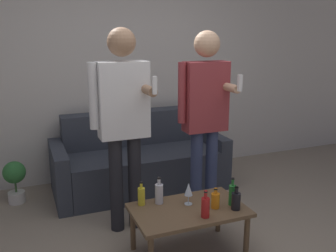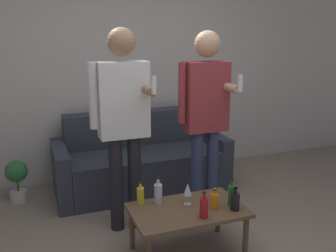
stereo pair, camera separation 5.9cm
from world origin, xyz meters
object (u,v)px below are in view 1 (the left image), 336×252
Objects in this scene: coffee_table at (189,214)px; person_standing_right at (205,109)px; bottle_orange at (236,200)px; couch at (139,161)px; person_standing_left at (123,115)px.

person_standing_right is (0.41, 0.57, 0.70)m from coffee_table.
bottle_orange is at bearing -96.43° from person_standing_right.
bottle_orange is at bearing -79.40° from couch.
bottle_orange is at bearing -24.00° from coffee_table.
bottle_orange is (0.33, -0.15, 0.12)m from coffee_table.
couch is at bearing 100.60° from bottle_orange.
bottle_orange is 0.92m from person_standing_right.
couch is at bearing 113.25° from person_standing_right.
person_standing_left is at bearing 133.07° from bottle_orange.
couch is at bearing 88.63° from coffee_table.
couch is 1.63m from bottle_orange.
person_standing_left is at bearing 178.30° from person_standing_right.
coffee_table is at bearing -126.23° from person_standing_right.
bottle_orange is at bearing -46.93° from person_standing_left.
person_standing_right is at bearing 53.77° from coffee_table.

